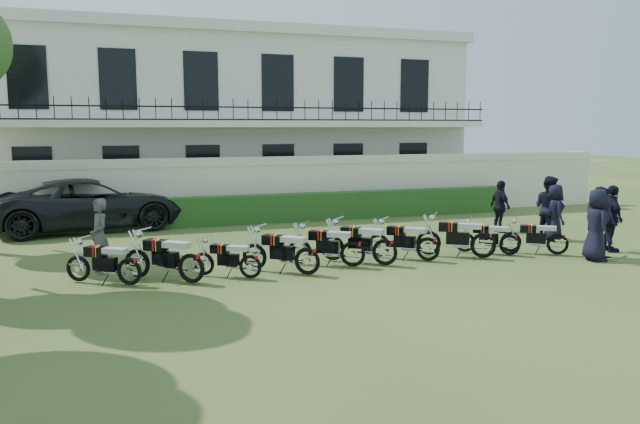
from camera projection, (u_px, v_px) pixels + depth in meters
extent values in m
plane|color=#2E461C|center=(325.00, 266.00, 15.38)|extent=(100.00, 100.00, 0.00)
cube|color=beige|center=(253.00, 193.00, 22.74)|extent=(30.00, 0.30, 2.00)
cube|color=beige|center=(253.00, 161.00, 22.58)|extent=(30.00, 0.35, 0.30)
cube|color=#1E4819|center=(286.00, 208.00, 22.38)|extent=(18.00, 0.60, 1.00)
cube|color=silver|center=(223.00, 124.00, 28.03)|extent=(20.00, 8.00, 7.00)
cube|color=silver|center=(221.00, 40.00, 27.52)|extent=(20.40, 8.40, 0.40)
cube|color=silver|center=(245.00, 124.00, 23.62)|extent=(20.00, 1.40, 0.25)
cube|color=black|center=(248.00, 107.00, 22.93)|extent=(20.00, 0.05, 0.05)
cube|color=black|center=(248.00, 120.00, 22.99)|extent=(20.00, 0.05, 0.05)
cube|color=black|center=(34.00, 177.00, 22.16)|extent=(1.30, 0.12, 2.20)
cube|color=black|center=(27.00, 77.00, 21.68)|extent=(1.30, 0.12, 2.20)
cube|color=black|center=(122.00, 175.00, 23.12)|extent=(1.30, 0.12, 2.20)
cube|color=black|center=(118.00, 79.00, 22.64)|extent=(1.30, 0.12, 2.20)
cube|color=black|center=(203.00, 173.00, 24.08)|extent=(1.30, 0.12, 2.20)
cube|color=black|center=(201.00, 81.00, 23.60)|extent=(1.30, 0.12, 2.20)
cube|color=black|center=(278.00, 172.00, 25.03)|extent=(1.30, 0.12, 2.20)
cube|color=black|center=(278.00, 83.00, 24.55)|extent=(1.30, 0.12, 2.20)
cube|color=black|center=(348.00, 170.00, 25.99)|extent=(1.30, 0.12, 2.20)
cube|color=black|center=(348.00, 85.00, 25.51)|extent=(1.30, 0.12, 2.20)
cube|color=black|center=(412.00, 168.00, 26.95)|extent=(1.30, 0.12, 2.20)
cube|color=black|center=(414.00, 86.00, 26.47)|extent=(1.30, 0.12, 2.20)
torus|color=black|center=(156.00, 275.00, 13.23)|extent=(0.54, 0.39, 0.59)
torus|color=black|center=(104.00, 271.00, 13.53)|extent=(0.54, 0.39, 0.59)
cube|color=black|center=(131.00, 267.00, 13.35)|extent=(0.54, 0.43, 0.29)
cube|color=black|center=(121.00, 254.00, 13.37)|extent=(0.50, 0.45, 0.21)
cube|color=red|center=(121.00, 254.00, 13.37)|extent=(0.13, 0.27, 0.22)
cube|color=#FFB90D|center=(124.00, 254.00, 13.35)|extent=(0.11, 0.26, 0.22)
cube|color=#B3B3B3|center=(141.00, 253.00, 13.25)|extent=(0.57, 0.48, 0.12)
cylinder|color=silver|center=(108.00, 240.00, 13.40)|extent=(0.34, 0.50, 0.03)
torus|color=black|center=(220.00, 272.00, 13.28)|extent=(0.57, 0.50, 0.66)
torus|color=black|center=(164.00, 267.00, 13.78)|extent=(0.57, 0.50, 0.66)
cube|color=black|center=(193.00, 263.00, 13.49)|extent=(0.58, 0.53, 0.32)
cube|color=black|center=(183.00, 249.00, 13.54)|extent=(0.55, 0.53, 0.24)
cube|color=red|center=(183.00, 248.00, 13.54)|extent=(0.18, 0.30, 0.25)
cube|color=#FFB90D|center=(186.00, 248.00, 13.51)|extent=(0.15, 0.29, 0.25)
cube|color=#B3B3B3|center=(205.00, 248.00, 13.34)|extent=(0.62, 0.58, 0.13)
cylinder|color=silver|center=(169.00, 233.00, 13.61)|extent=(0.44, 0.52, 0.03)
torus|color=black|center=(275.00, 269.00, 13.83)|extent=(0.49, 0.37, 0.54)
torus|color=black|center=(227.00, 266.00, 14.13)|extent=(0.49, 0.37, 0.54)
cube|color=black|center=(252.00, 262.00, 13.95)|extent=(0.49, 0.40, 0.27)
cube|color=black|center=(244.00, 251.00, 13.97)|extent=(0.46, 0.41, 0.19)
cube|color=red|center=(243.00, 251.00, 13.97)|extent=(0.13, 0.25, 0.20)
cube|color=#FFB90D|center=(246.00, 251.00, 13.96)|extent=(0.10, 0.24, 0.20)
cube|color=#B3B3B3|center=(262.00, 251.00, 13.85)|extent=(0.52, 0.45, 0.11)
cylinder|color=silver|center=(232.00, 239.00, 14.01)|extent=(0.32, 0.46, 0.03)
torus|color=black|center=(335.00, 265.00, 14.03)|extent=(0.54, 0.49, 0.64)
torus|color=black|center=(280.00, 260.00, 14.54)|extent=(0.54, 0.49, 0.64)
cube|color=black|center=(309.00, 256.00, 14.25)|extent=(0.56, 0.52, 0.31)
cube|color=black|center=(300.00, 243.00, 14.30)|extent=(0.53, 0.52, 0.23)
cube|color=red|center=(300.00, 243.00, 14.30)|extent=(0.18, 0.29, 0.24)
cube|color=#FFB90D|center=(302.00, 243.00, 14.27)|extent=(0.15, 0.28, 0.24)
cube|color=#B3B3B3|center=(321.00, 243.00, 14.10)|extent=(0.60, 0.57, 0.13)
cylinder|color=silver|center=(286.00, 229.00, 14.38)|extent=(0.44, 0.50, 0.03)
torus|color=black|center=(380.00, 257.00, 14.97)|extent=(0.58, 0.41, 0.63)
torus|color=black|center=(326.00, 254.00, 15.28)|extent=(0.58, 0.41, 0.63)
cube|color=black|center=(355.00, 249.00, 15.09)|extent=(0.57, 0.46, 0.31)
cube|color=black|center=(345.00, 238.00, 15.10)|extent=(0.53, 0.47, 0.23)
cube|color=red|center=(345.00, 237.00, 15.10)|extent=(0.14, 0.29, 0.24)
cube|color=#FFB90D|center=(348.00, 237.00, 15.09)|extent=(0.11, 0.28, 0.24)
cube|color=#B3B3B3|center=(366.00, 237.00, 14.98)|extent=(0.61, 0.51, 0.12)
cylinder|color=silver|center=(332.00, 225.00, 15.14)|extent=(0.35, 0.54, 0.03)
torus|color=black|center=(412.00, 256.00, 14.99)|extent=(0.54, 0.51, 0.65)
torus|color=black|center=(358.00, 251.00, 15.55)|extent=(0.54, 0.51, 0.65)
cube|color=black|center=(387.00, 247.00, 15.23)|extent=(0.56, 0.54, 0.32)
cube|color=black|center=(378.00, 235.00, 15.29)|extent=(0.54, 0.53, 0.24)
cube|color=red|center=(378.00, 234.00, 15.29)|extent=(0.19, 0.30, 0.25)
cube|color=#FFB90D|center=(380.00, 235.00, 15.26)|extent=(0.16, 0.29, 0.25)
cube|color=#B3B3B3|center=(399.00, 235.00, 15.06)|extent=(0.61, 0.59, 0.13)
cylinder|color=silver|center=(365.00, 221.00, 15.38)|extent=(0.46, 0.49, 0.03)
torus|color=black|center=(454.00, 252.00, 15.51)|extent=(0.52, 0.48, 0.61)
torus|color=black|center=(403.00, 248.00, 16.02)|extent=(0.52, 0.48, 0.61)
cube|color=black|center=(430.00, 245.00, 15.73)|extent=(0.53, 0.50, 0.30)
cube|color=black|center=(421.00, 233.00, 15.78)|extent=(0.51, 0.50, 0.22)
cube|color=red|center=(421.00, 233.00, 15.78)|extent=(0.18, 0.28, 0.23)
cube|color=#FFB90D|center=(424.00, 233.00, 15.75)|extent=(0.15, 0.27, 0.23)
cube|color=#B3B3B3|center=(441.00, 233.00, 15.58)|extent=(0.57, 0.55, 0.12)
cylinder|color=silver|center=(409.00, 221.00, 15.86)|extent=(0.42, 0.47, 0.03)
torus|color=black|center=(511.00, 248.00, 15.92)|extent=(0.59, 0.46, 0.66)
torus|color=black|center=(455.00, 245.00, 16.31)|extent=(0.59, 0.46, 0.66)
cube|color=black|center=(485.00, 241.00, 16.07)|extent=(0.60, 0.50, 0.32)
cube|color=black|center=(476.00, 229.00, 16.10)|extent=(0.56, 0.51, 0.24)
cube|color=red|center=(476.00, 229.00, 16.10)|extent=(0.16, 0.30, 0.25)
cube|color=#FFB90D|center=(478.00, 229.00, 16.08)|extent=(0.13, 0.29, 0.25)
cube|color=#B3B3B3|center=(498.00, 228.00, 15.95)|extent=(0.63, 0.55, 0.13)
cylinder|color=silver|center=(463.00, 216.00, 16.15)|extent=(0.40, 0.55, 0.03)
torus|color=black|center=(533.00, 247.00, 16.30)|extent=(0.48, 0.41, 0.55)
torus|color=black|center=(487.00, 244.00, 16.71)|extent=(0.48, 0.41, 0.55)
cube|color=black|center=(512.00, 241.00, 16.47)|extent=(0.49, 0.44, 0.27)
cube|color=black|center=(504.00, 231.00, 16.51)|extent=(0.46, 0.44, 0.20)
cube|color=red|center=(504.00, 231.00, 16.51)|extent=(0.15, 0.25, 0.21)
cube|color=#FFB90D|center=(506.00, 231.00, 16.49)|extent=(0.12, 0.24, 0.21)
cube|color=#B3B3B3|center=(522.00, 231.00, 16.35)|extent=(0.52, 0.48, 0.11)
cylinder|color=silver|center=(493.00, 221.00, 16.57)|extent=(0.36, 0.44, 0.03)
torus|color=black|center=(582.00, 246.00, 16.39)|extent=(0.50, 0.39, 0.56)
torus|color=black|center=(534.00, 244.00, 16.73)|extent=(0.50, 0.39, 0.56)
cube|color=black|center=(560.00, 240.00, 16.53)|extent=(0.51, 0.43, 0.28)
cube|color=black|center=(552.00, 231.00, 16.55)|extent=(0.47, 0.43, 0.20)
cube|color=red|center=(552.00, 230.00, 16.55)|extent=(0.14, 0.26, 0.21)
cube|color=#FFB90D|center=(554.00, 230.00, 16.54)|extent=(0.11, 0.25, 0.21)
cube|color=#B3B3B3|center=(570.00, 230.00, 16.42)|extent=(0.54, 0.47, 0.11)
cylinder|color=silver|center=(540.00, 220.00, 16.60)|extent=(0.34, 0.46, 0.03)
imported|color=black|center=(91.00, 204.00, 20.62)|extent=(6.52, 3.79, 1.71)
imported|color=#515155|center=(100.00, 236.00, 14.48)|extent=(0.59, 0.74, 1.76)
imported|color=black|center=(596.00, 225.00, 15.86)|extent=(0.80, 1.02, 1.84)
imported|color=black|center=(600.00, 222.00, 16.33)|extent=(0.84, 1.01, 1.86)
imported|color=black|center=(611.00, 219.00, 16.97)|extent=(0.74, 1.16, 1.83)
imported|color=black|center=(554.00, 213.00, 18.63)|extent=(0.73, 0.94, 1.70)
imported|color=black|center=(548.00, 208.00, 18.84)|extent=(0.93, 1.09, 1.93)
imported|color=black|center=(500.00, 206.00, 20.11)|extent=(0.44, 1.00, 1.69)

